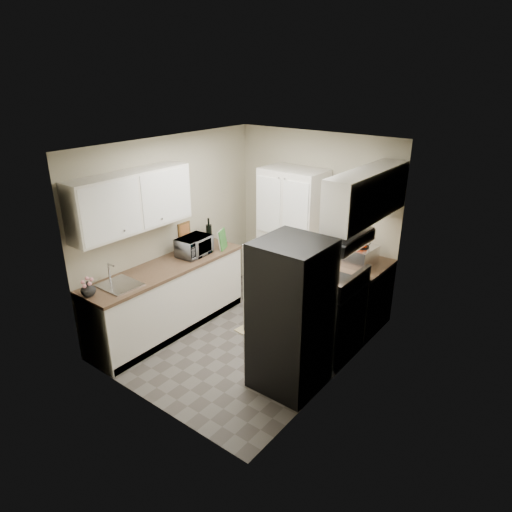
{
  "coord_description": "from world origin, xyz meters",
  "views": [
    {
      "loc": [
        3.24,
        -3.98,
        3.29
      ],
      "look_at": [
        0.04,
        0.15,
        1.13
      ],
      "focal_mm": 32.0,
      "sensor_mm": 36.0,
      "label": 1
    }
  ],
  "objects": [
    {
      "name": "cutting_board",
      "position": [
        -0.81,
        0.48,
        1.06
      ],
      "size": [
        0.11,
        0.22,
        0.28
      ],
      "primitive_type": "cube",
      "rotation": [
        0.0,
        0.0,
        0.4
      ],
      "color": "#377D32",
      "rests_on": "countertop_left"
    },
    {
      "name": "countertop_right",
      "position": [
        0.99,
        1.19,
        0.9
      ],
      "size": [
        0.63,
        0.83,
        0.04
      ],
      "primitive_type": "cube",
      "color": "brown",
      "rests_on": "base_cabinet_right"
    },
    {
      "name": "room_shell",
      "position": [
        -0.02,
        -0.01,
        1.63
      ],
      "size": [
        2.64,
        3.24,
        2.52
      ],
      "color": "#BEB699",
      "rests_on": "ground"
    },
    {
      "name": "refrigerator",
      "position": [
        0.94,
        -0.41,
        0.85
      ],
      "size": [
        0.7,
        0.72,
        1.7
      ],
      "primitive_type": "cube",
      "color": "#B7B7BC",
      "rests_on": "ground"
    },
    {
      "name": "ground",
      "position": [
        0.0,
        0.0,
        0.0
      ],
      "size": [
        3.2,
        3.2,
        0.0
      ],
      "primitive_type": "plane",
      "color": "#56514C",
      "rests_on": "ground"
    },
    {
      "name": "base_cabinet_right",
      "position": [
        0.99,
        1.19,
        0.44
      ],
      "size": [
        0.6,
        0.8,
        0.88
      ],
      "primitive_type": "cube",
      "color": "silver",
      "rests_on": "ground"
    },
    {
      "name": "pantry_cabinet",
      "position": [
        -0.2,
        1.32,
        1.0
      ],
      "size": [
        0.9,
        0.55,
        2.0
      ],
      "primitive_type": "cube",
      "color": "silver",
      "rests_on": "ground"
    },
    {
      "name": "electric_range",
      "position": [
        0.97,
        0.39,
        0.48
      ],
      "size": [
        0.71,
        0.78,
        1.13
      ],
      "color": "#B7B7BC",
      "rests_on": "ground"
    },
    {
      "name": "kitchen_mat",
      "position": [
        0.05,
        0.45,
        0.01
      ],
      "size": [
        0.62,
        0.92,
        0.01
      ],
      "primitive_type": "cube",
      "rotation": [
        0.0,
        0.0,
        -0.09
      ],
      "color": "tan",
      "rests_on": "ground"
    },
    {
      "name": "flower_vase",
      "position": [
        -1.05,
        -1.52,
        1.01
      ],
      "size": [
        0.2,
        0.2,
        0.17
      ],
      "primitive_type": "imported",
      "rotation": [
        0.0,
        0.0,
        0.25
      ],
      "color": "silver",
      "rests_on": "countertop_left"
    },
    {
      "name": "countertop_left",
      "position": [
        -0.99,
        -0.43,
        0.9
      ],
      "size": [
        0.63,
        2.33,
        0.04
      ],
      "primitive_type": "cube",
      "color": "brown",
      "rests_on": "base_cabinet_left"
    },
    {
      "name": "base_cabinet_left",
      "position": [
        -0.99,
        -0.43,
        0.44
      ],
      "size": [
        0.6,
        2.3,
        0.88
      ],
      "primitive_type": "cube",
      "color": "silver",
      "rests_on": "ground"
    },
    {
      "name": "wine_bottle",
      "position": [
        -1.14,
        0.55,
        1.09
      ],
      "size": [
        0.09,
        0.09,
        0.34
      ],
      "primitive_type": "cylinder",
      "color": "black",
      "rests_on": "countertop_left"
    },
    {
      "name": "toaster_oven",
      "position": [
        0.97,
        1.15,
        1.04
      ],
      "size": [
        0.35,
        0.44,
        0.25
      ],
      "primitive_type": "cube",
      "rotation": [
        0.0,
        0.0,
        -0.03
      ],
      "color": "silver",
      "rests_on": "countertop_right"
    },
    {
      "name": "microwave",
      "position": [
        -0.97,
        0.07,
        1.05
      ],
      "size": [
        0.35,
        0.49,
        0.26
      ],
      "primitive_type": "imported",
      "rotation": [
        0.0,
        0.0,
        1.65
      ],
      "color": "silver",
      "rests_on": "countertop_left"
    },
    {
      "name": "fruit_basket",
      "position": [
        0.97,
        1.15,
        1.21
      ],
      "size": [
        0.26,
        0.26,
        0.1
      ],
      "primitive_type": null,
      "rotation": [
        0.0,
        0.0,
        0.15
      ],
      "color": "red",
      "rests_on": "toaster_oven"
    }
  ]
}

